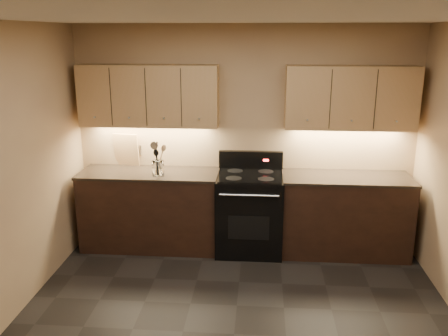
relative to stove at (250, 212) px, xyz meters
The scene contains 15 objects.
floor 1.75m from the stove, 92.72° to the right, with size 4.00×4.00×0.00m, color black.
ceiling 2.71m from the stove, 92.72° to the right, with size 4.00×4.00×0.00m, color silver.
wall_back 0.88m from the stove, 104.10° to the left, with size 4.00×0.04×2.60m, color tan.
counter_left 1.18m from the stove, behind, with size 1.62×0.62×0.93m.
counter_right 1.10m from the stove, ahead, with size 1.46×0.62×0.93m.
stove is the anchor object (origin of this frame).
upper_cab_left 1.78m from the stove, behind, with size 1.60×0.30×0.70m, color tan.
upper_cab_right 1.73m from the stove, ahead, with size 1.44×0.30×0.70m, color tan.
outlet_plate 1.55m from the stove, 167.24° to the left, with size 0.09×0.01×0.12m, color #B2B5BA.
utensil_crock 1.18m from the stove, behind, with size 0.18×0.18×0.17m.
cutting_board 1.67m from the stove, 169.33° to the left, with size 0.31×0.02×0.40m, color tan.
wooden_spoon 1.25m from the stove, behind, with size 0.06×0.06×0.34m, color tan, non-canonical shape.
black_spoon 1.22m from the stove, behind, with size 0.06×0.06×0.31m, color black, non-canonical shape.
black_turner 1.24m from the stove, behind, with size 0.08×0.08×0.38m, color black, non-canonical shape.
steel_skimmer 1.20m from the stove, behind, with size 0.09×0.09×0.36m, color silver, non-canonical shape.
Camera 1 is at (0.19, -3.52, 2.49)m, focal length 38.00 mm.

